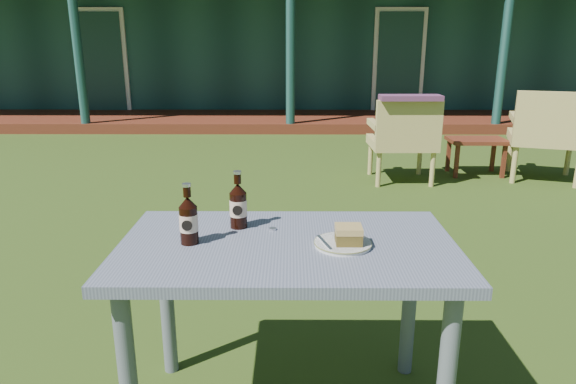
{
  "coord_description": "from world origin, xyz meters",
  "views": [
    {
      "loc": [
        0.01,
        -3.3,
        1.41
      ],
      "look_at": [
        0.0,
        -1.3,
        0.82
      ],
      "focal_mm": 32.0,
      "sensor_mm": 36.0,
      "label": 1
    }
  ],
  "objects_px": {
    "plate": "(343,244)",
    "side_table": "(477,144)",
    "cola_bottle_far": "(189,220)",
    "armchair_left": "(404,136)",
    "cake_slice": "(349,234)",
    "cafe_table": "(287,269)",
    "cola_bottle_near": "(238,205)",
    "armchair_right": "(548,131)"
  },
  "relations": [
    {
      "from": "plate",
      "to": "side_table",
      "type": "xyz_separation_m",
      "value": [
        1.83,
        3.82,
        -0.39
      ]
    },
    {
      "from": "cola_bottle_far",
      "to": "armchair_left",
      "type": "relative_size",
      "value": 0.25
    },
    {
      "from": "cola_bottle_far",
      "to": "armchair_left",
      "type": "height_order",
      "value": "cola_bottle_far"
    },
    {
      "from": "cake_slice",
      "to": "armchair_left",
      "type": "height_order",
      "value": "armchair_left"
    },
    {
      "from": "cake_slice",
      "to": "cola_bottle_far",
      "type": "distance_m",
      "value": 0.56
    },
    {
      "from": "cola_bottle_far",
      "to": "plate",
      "type": "bearing_deg",
      "value": -2.29
    },
    {
      "from": "cafe_table",
      "to": "cola_bottle_far",
      "type": "xyz_separation_m",
      "value": [
        -0.35,
        -0.01,
        0.19
      ]
    },
    {
      "from": "cake_slice",
      "to": "cola_bottle_near",
      "type": "relative_size",
      "value": 0.41
    },
    {
      "from": "plate",
      "to": "cake_slice",
      "type": "relative_size",
      "value": 2.22
    },
    {
      "from": "cafe_table",
      "to": "cola_bottle_near",
      "type": "xyz_separation_m",
      "value": [
        -0.19,
        0.16,
        0.19
      ]
    },
    {
      "from": "cake_slice",
      "to": "armchair_left",
      "type": "relative_size",
      "value": 0.11
    },
    {
      "from": "cafe_table",
      "to": "cola_bottle_far",
      "type": "bearing_deg",
      "value": -179.02
    },
    {
      "from": "cola_bottle_far",
      "to": "armchair_right",
      "type": "distance_m",
      "value": 4.63
    },
    {
      "from": "armchair_right",
      "to": "cola_bottle_near",
      "type": "bearing_deg",
      "value": -130.1
    },
    {
      "from": "cake_slice",
      "to": "cola_bottle_near",
      "type": "bearing_deg",
      "value": 154.31
    },
    {
      "from": "armchair_right",
      "to": "plate",
      "type": "bearing_deg",
      "value": -124.6
    },
    {
      "from": "cola_bottle_near",
      "to": "cola_bottle_far",
      "type": "xyz_separation_m",
      "value": [
        -0.16,
        -0.16,
        -0.0
      ]
    },
    {
      "from": "plate",
      "to": "armchair_left",
      "type": "relative_size",
      "value": 0.24
    },
    {
      "from": "cafe_table",
      "to": "cola_bottle_near",
      "type": "distance_m",
      "value": 0.31
    },
    {
      "from": "cafe_table",
      "to": "armchair_right",
      "type": "height_order",
      "value": "armchair_right"
    },
    {
      "from": "cafe_table",
      "to": "cola_bottle_far",
      "type": "distance_m",
      "value": 0.4
    },
    {
      "from": "cake_slice",
      "to": "cola_bottle_far",
      "type": "relative_size",
      "value": 0.42
    },
    {
      "from": "cake_slice",
      "to": "side_table",
      "type": "height_order",
      "value": "cake_slice"
    },
    {
      "from": "cake_slice",
      "to": "armchair_right",
      "type": "height_order",
      "value": "armchair_right"
    },
    {
      "from": "armchair_left",
      "to": "side_table",
      "type": "distance_m",
      "value": 0.94
    },
    {
      "from": "cola_bottle_far",
      "to": "armchair_right",
      "type": "xyz_separation_m",
      "value": [
        2.99,
        3.52,
        -0.28
      ]
    },
    {
      "from": "cola_bottle_near",
      "to": "armchair_left",
      "type": "height_order",
      "value": "cola_bottle_near"
    },
    {
      "from": "cola_bottle_near",
      "to": "armchair_left",
      "type": "relative_size",
      "value": 0.26
    },
    {
      "from": "cafe_table",
      "to": "armchair_right",
      "type": "relative_size",
      "value": 1.27
    },
    {
      "from": "side_table",
      "to": "cola_bottle_far",
      "type": "bearing_deg",
      "value": -122.05
    },
    {
      "from": "cola_bottle_far",
      "to": "side_table",
      "type": "height_order",
      "value": "cola_bottle_far"
    },
    {
      "from": "plate",
      "to": "armchair_left",
      "type": "xyz_separation_m",
      "value": [
        0.96,
        3.48,
        -0.24
      ]
    },
    {
      "from": "plate",
      "to": "cola_bottle_near",
      "type": "xyz_separation_m",
      "value": [
        -0.38,
        0.18,
        0.08
      ]
    },
    {
      "from": "cake_slice",
      "to": "armchair_left",
      "type": "bearing_deg",
      "value": 74.86
    },
    {
      "from": "plate",
      "to": "side_table",
      "type": "height_order",
      "value": "plate"
    },
    {
      "from": "cake_slice",
      "to": "armchair_right",
      "type": "bearing_deg",
      "value": 55.66
    },
    {
      "from": "plate",
      "to": "armchair_left",
      "type": "distance_m",
      "value": 3.62
    },
    {
      "from": "cola_bottle_far",
      "to": "armchair_right",
      "type": "relative_size",
      "value": 0.23
    },
    {
      "from": "cola_bottle_far",
      "to": "cake_slice",
      "type": "bearing_deg",
      "value": -3.06
    },
    {
      "from": "cafe_table",
      "to": "armchair_right",
      "type": "bearing_deg",
      "value": 53.11
    },
    {
      "from": "cola_bottle_near",
      "to": "armchair_left",
      "type": "distance_m",
      "value": 3.58
    },
    {
      "from": "cola_bottle_near",
      "to": "side_table",
      "type": "bearing_deg",
      "value": 58.59
    }
  ]
}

